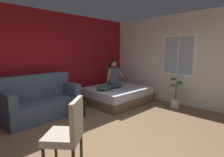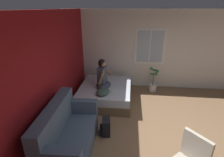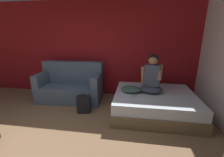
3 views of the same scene
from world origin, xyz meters
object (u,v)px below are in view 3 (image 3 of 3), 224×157
Objects in this scene: backpack at (84,104)px; cell_phone at (134,96)px; couch at (71,86)px; throw_pillow at (131,89)px; bed at (154,103)px; person_seated at (152,77)px.

cell_phone is at bearing -0.64° from backpack.
backpack is 3.18× the size of cell_phone.
throw_pillow is (1.68, -0.45, 0.16)m from couch.
person_seated reaches higher than bed.
backpack is at bearing -171.61° from bed.
backpack is (0.60, -0.68, -0.20)m from couch.
throw_pillow reaches higher than backpack.
bed is 12.72× the size of cell_phone.
couch is at bearing 165.09° from throw_pillow.
person_seated is 0.60m from cell_phone.
couch reaches higher than throw_pillow.
throw_pillow reaches higher than bed.
throw_pillow is at bearing -179.04° from bed.
bed reaches higher than backpack.
bed is 4.00× the size of backpack.
cell_phone is (1.16, -0.01, 0.29)m from backpack.
throw_pillow is 0.26m from cell_phone.
throw_pillow is at bearing 12.01° from backpack.
couch is 12.02× the size of cell_phone.
couch is at bearing 170.05° from person_seated.
person_seated is at bearing 142.52° from bed.
throw_pillow is at bearing -170.99° from person_seated.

